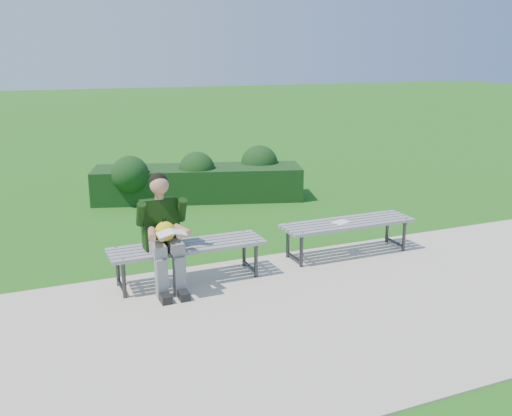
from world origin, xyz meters
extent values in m
plane|color=#2A7F27|center=(0.00, 0.00, 0.00)|extent=(80.00, 80.00, 0.00)
cube|color=beige|center=(0.00, -1.75, 0.01)|extent=(30.00, 3.50, 0.02)
cube|color=#124311|center=(0.53, 3.35, 0.30)|extent=(3.88, 2.01, 0.60)
sphere|color=#124311|center=(-0.71, 3.34, 0.57)|extent=(0.82, 0.82, 0.65)
sphere|color=#124311|center=(0.49, 3.27, 0.57)|extent=(0.82, 0.82, 0.66)
sphere|color=#124311|center=(1.75, 3.34, 0.57)|extent=(0.89, 0.89, 0.71)
cube|color=gray|center=(-0.80, -0.65, 0.45)|extent=(1.80, 0.08, 0.04)
cube|color=gray|center=(-0.80, -0.55, 0.45)|extent=(1.80, 0.08, 0.04)
cube|color=gray|center=(-0.80, -0.44, 0.45)|extent=(1.80, 0.08, 0.04)
cube|color=gray|center=(-0.80, -0.34, 0.45)|extent=(1.80, 0.08, 0.04)
cube|color=gray|center=(-0.80, -0.24, 0.45)|extent=(1.80, 0.08, 0.04)
cylinder|color=#2D2D30|center=(-1.58, -0.63, 0.23)|extent=(0.04, 0.04, 0.41)
cylinder|color=#2D2D30|center=(-1.58, -0.25, 0.23)|extent=(0.04, 0.04, 0.41)
cylinder|color=#2D2D30|center=(-1.58, -0.44, 0.41)|extent=(0.04, 0.42, 0.04)
cylinder|color=#2D2D30|center=(-1.58, -0.44, 0.08)|extent=(0.04, 0.42, 0.04)
cylinder|color=gray|center=(-1.58, -0.65, 0.47)|extent=(0.02, 0.02, 0.01)
cylinder|color=gray|center=(-1.58, -0.24, 0.47)|extent=(0.02, 0.02, 0.01)
cylinder|color=#2D2D30|center=(-0.02, -0.63, 0.23)|extent=(0.04, 0.04, 0.41)
cylinder|color=#2D2D30|center=(-0.02, -0.25, 0.23)|extent=(0.04, 0.04, 0.41)
cylinder|color=#2D2D30|center=(-0.02, -0.44, 0.41)|extent=(0.04, 0.42, 0.04)
cylinder|color=#2D2D30|center=(-0.02, -0.44, 0.08)|extent=(0.04, 0.42, 0.04)
cylinder|color=gray|center=(-0.02, -0.65, 0.47)|extent=(0.02, 0.02, 0.01)
cylinder|color=gray|center=(-0.02, -0.24, 0.47)|extent=(0.02, 0.02, 0.01)
cube|color=gray|center=(1.41, -0.57, 0.45)|extent=(1.80, 0.08, 0.04)
cube|color=gray|center=(1.41, -0.47, 0.45)|extent=(1.80, 0.08, 0.04)
cube|color=gray|center=(1.41, -0.36, 0.45)|extent=(1.80, 0.08, 0.04)
cube|color=gray|center=(1.41, -0.26, 0.45)|extent=(1.80, 0.08, 0.04)
cube|color=gray|center=(1.41, -0.16, 0.45)|extent=(1.80, 0.09, 0.04)
cylinder|color=#2D2D30|center=(0.63, -0.55, 0.23)|extent=(0.04, 0.04, 0.41)
cylinder|color=#2D2D30|center=(0.63, -0.17, 0.23)|extent=(0.04, 0.04, 0.41)
cylinder|color=#2D2D30|center=(0.63, -0.36, 0.41)|extent=(0.04, 0.42, 0.04)
cylinder|color=#2D2D30|center=(0.63, -0.36, 0.08)|extent=(0.04, 0.42, 0.04)
cylinder|color=gray|center=(0.63, -0.57, 0.47)|extent=(0.02, 0.02, 0.01)
cylinder|color=gray|center=(0.63, -0.16, 0.47)|extent=(0.02, 0.02, 0.01)
cylinder|color=#2D2D30|center=(2.19, -0.55, 0.23)|extent=(0.04, 0.04, 0.41)
cylinder|color=#2D2D30|center=(2.19, -0.17, 0.23)|extent=(0.04, 0.04, 0.41)
cylinder|color=#2D2D30|center=(2.19, -0.36, 0.41)|extent=(0.04, 0.42, 0.04)
cylinder|color=#2D2D30|center=(2.19, -0.36, 0.08)|extent=(0.04, 0.42, 0.04)
cylinder|color=gray|center=(2.19, -0.57, 0.47)|extent=(0.02, 0.02, 0.01)
cylinder|color=gray|center=(2.19, -0.16, 0.47)|extent=(0.02, 0.02, 0.01)
cube|color=gray|center=(-1.20, -0.60, 0.54)|extent=(0.14, 0.42, 0.13)
cube|color=gray|center=(-1.00, -0.60, 0.54)|extent=(0.14, 0.42, 0.13)
cube|color=gray|center=(-1.20, -0.78, 0.24)|extent=(0.12, 0.13, 0.45)
cube|color=gray|center=(-1.00, -0.78, 0.24)|extent=(0.12, 0.13, 0.45)
cube|color=black|center=(-1.20, -0.88, 0.07)|extent=(0.11, 0.26, 0.09)
cube|color=black|center=(-1.00, -0.88, 0.07)|extent=(0.11, 0.26, 0.09)
cube|color=black|center=(-1.10, -0.40, 0.75)|extent=(0.40, 0.30, 0.59)
cylinder|color=#B7765C|center=(-1.10, -0.42, 1.07)|extent=(0.10, 0.10, 0.08)
sphere|color=#B7765C|center=(-1.10, -0.44, 1.20)|extent=(0.21, 0.21, 0.21)
sphere|color=black|center=(-1.10, -0.41, 1.23)|extent=(0.21, 0.21, 0.21)
cylinder|color=black|center=(-1.33, -0.50, 0.91)|extent=(0.10, 0.21, 0.30)
cylinder|color=black|center=(-0.87, -0.50, 0.91)|extent=(0.10, 0.21, 0.30)
cylinder|color=#B7765C|center=(-1.27, -0.72, 0.74)|extent=(0.14, 0.31, 0.08)
cylinder|color=#B7765C|center=(-0.93, -0.72, 0.74)|extent=(0.14, 0.31, 0.08)
sphere|color=#B7765C|center=(-1.20, -0.88, 0.74)|extent=(0.09, 0.09, 0.09)
sphere|color=#B7765C|center=(-1.00, -0.88, 0.74)|extent=(0.09, 0.09, 0.09)
sphere|color=gold|center=(-1.10, -0.62, 0.72)|extent=(0.22, 0.22, 0.22)
cone|color=#FF4F11|center=(-1.10, -0.74, 0.71)|extent=(0.06, 0.06, 0.06)
cone|color=black|center=(-1.11, -0.61, 0.85)|extent=(0.03, 0.04, 0.07)
cone|color=black|center=(-1.08, -0.60, 0.85)|extent=(0.03, 0.03, 0.06)
sphere|color=white|center=(-1.14, -0.72, 0.75)|extent=(0.04, 0.04, 0.04)
sphere|color=white|center=(-1.05, -0.72, 0.75)|extent=(0.04, 0.04, 0.04)
cube|color=white|center=(-1.17, -0.90, 0.79)|extent=(0.15, 0.20, 0.05)
cube|color=white|center=(-1.02, -0.90, 0.79)|extent=(0.15, 0.20, 0.05)
cube|color=white|center=(1.31, -0.36, 0.47)|extent=(0.26, 0.23, 0.01)
camera|label=1|loc=(-2.52, -6.50, 2.60)|focal=40.00mm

